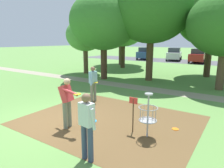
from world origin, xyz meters
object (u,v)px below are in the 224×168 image
object	(u,v)px
tree_near_left	(212,17)
parked_car_leftmost	(145,53)
frisbee_mid_grass	(93,112)
tree_mid_right	(123,26)
player_waiting_left	(93,82)
frisbee_near_basket	(175,129)
player_throwing	(87,123)
tree_mid_center	(85,35)
tree_far_right	(121,22)
parked_car_center_left	(174,54)
parked_car_center_right	(199,56)
disc_golf_basket	(146,113)
player_foreground_watching	(67,100)
tree_near_right	(152,9)
tree_far_left	(104,21)

from	to	relation	value
tree_near_left	parked_car_leftmost	distance (m)	16.01
frisbee_mid_grass	tree_mid_right	world-z (taller)	tree_mid_right
player_waiting_left	frisbee_near_basket	xyz separation A→B (m)	(4.22, -0.92, -0.96)
tree_near_left	parked_car_leftmost	world-z (taller)	tree_near_left
player_throwing	player_waiting_left	distance (m)	4.84
tree_mid_center	tree_far_right	bearing A→B (deg)	96.27
tree_near_left	parked_car_center_left	bearing A→B (deg)	117.50
parked_car_center_left	parked_car_center_right	distance (m)	3.83
frisbee_near_basket	parked_car_center_right	xyz separation A→B (m)	(-3.51, 22.11, 0.91)
disc_golf_basket	player_foreground_watching	world-z (taller)	player_foreground_watching
player_foreground_watching	tree_far_right	size ratio (longest dim) A/B	0.23
parked_car_center_left	player_foreground_watching	bearing A→B (deg)	-80.99
frisbee_near_basket	parked_car_center_right	world-z (taller)	parked_car_center_right
frisbee_near_basket	tree_mid_center	bearing A→B (deg)	144.34
disc_golf_basket	tree_far_right	xyz separation A→B (m)	(-10.39, 15.73, 4.28)
frisbee_near_basket	tree_far_right	xyz separation A→B (m)	(-11.01, 14.72, 5.03)
tree_mid_center	parked_car_center_right	bearing A→B (deg)	65.66
frisbee_near_basket	tree_mid_center	distance (m)	12.98
player_throwing	parked_car_center_left	xyz separation A→B (m)	(-5.80, 26.37, -0.05)
tree_mid_center	parked_car_leftmost	size ratio (longest dim) A/B	1.06
player_waiting_left	tree_near_right	world-z (taller)	tree_near_right
disc_golf_basket	player_waiting_left	bearing A→B (deg)	151.74
tree_mid_center	tree_far_left	distance (m)	3.40
tree_mid_right	parked_car_center_right	bearing A→B (deg)	59.27
tree_near_right	frisbee_mid_grass	bearing A→B (deg)	-83.70
player_throwing	player_waiting_left	world-z (taller)	same
tree_near_left	tree_far_left	distance (m)	8.39
player_waiting_left	frisbee_mid_grass	xyz separation A→B (m)	(0.93, -1.19, -0.96)
frisbee_mid_grass	tree_near_right	world-z (taller)	tree_near_right
frisbee_mid_grass	parked_car_center_left	world-z (taller)	parked_car_center_left
disc_golf_basket	tree_near_left	xyz separation A→B (m)	(-0.21, 12.38, 3.92)
player_waiting_left	tree_mid_center	size ratio (longest dim) A/B	0.36
player_throwing	parked_car_leftmost	xyz separation A→B (m)	(-10.15, 25.69, -0.05)
parked_car_leftmost	parked_car_center_left	size ratio (longest dim) A/B	1.00
player_waiting_left	frisbee_near_basket	size ratio (longest dim) A/B	7.52
frisbee_mid_grass	tree_far_right	distance (m)	17.60
tree_mid_center	tree_far_right	size ratio (longest dim) A/B	0.64
tree_mid_center	parked_car_leftmost	xyz separation A→B (m)	(-1.26, 15.42, -2.41)
tree_near_left	frisbee_near_basket	bearing A→B (deg)	-85.83
frisbee_near_basket	tree_near_left	bearing A→B (deg)	94.17
player_foreground_watching	tree_mid_center	bearing A→B (deg)	127.73
disc_golf_basket	player_foreground_watching	xyz separation A→B (m)	(-2.47, -0.85, 0.23)
tree_far_left	parked_car_center_left	distance (m)	17.78
player_throwing	tree_far_right	size ratio (longest dim) A/B	0.23
player_foreground_watching	tree_mid_center	distance (m)	11.84
player_throwing	parked_car_center_left	size ratio (longest dim) A/B	0.38
frisbee_mid_grass	parked_car_leftmost	size ratio (longest dim) A/B	0.04
tree_mid_right	parked_car_leftmost	world-z (taller)	tree_mid_right
disc_golf_basket	parked_car_center_left	bearing A→B (deg)	104.85
player_waiting_left	tree_far_left	xyz separation A→B (m)	(-3.00, 5.04, 3.30)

